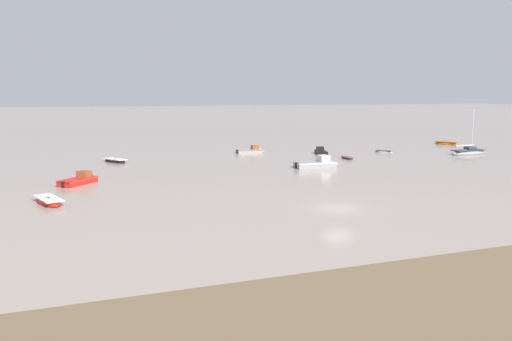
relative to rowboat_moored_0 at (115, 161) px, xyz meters
name	(u,v)px	position (x,y,z in m)	size (l,w,h in m)	color
ground_plane	(338,209)	(15.61, -37.04, -0.19)	(800.00, 800.00, 0.00)	gray
rowboat_moored_0	(115,161)	(0.00, 0.00, 0.00)	(3.57, 4.56, 0.70)	black
rowboat_moored_1	(48,201)	(-7.74, -26.33, 0.01)	(3.06, 4.98, 0.74)	red
motorboat_moored_1	(320,152)	(32.74, -0.65, 0.06)	(2.73, 4.67, 1.68)	black
rowboat_moored_3	(347,158)	(33.39, -8.20, -0.07)	(0.99, 2.86, 0.45)	navy
rowboat_moored_4	(384,152)	(43.51, -2.98, -0.06)	(2.60, 2.97, 0.47)	white
motorboat_moored_2	(321,165)	(25.62, -14.72, 0.17)	(6.44, 2.51, 2.39)	gray
sailboat_moored_0	(468,152)	(54.86, -10.03, 0.14)	(6.88, 2.40, 7.62)	gray
rowboat_moored_6	(447,143)	(62.99, 4.34, 0.01)	(3.40, 4.78, 0.72)	orange
motorboat_moored_4	(253,151)	(22.67, 4.03, 0.09)	(5.02, 1.81, 1.87)	gray
motorboat_moored_5	(83,180)	(-4.65, -16.47, 0.11)	(4.81, 5.08, 1.98)	red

